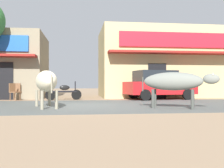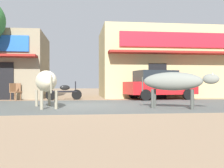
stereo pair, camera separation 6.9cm
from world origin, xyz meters
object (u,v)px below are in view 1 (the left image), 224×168
parked_motorcycle (64,92)px  cafe_chair_near_tree (18,90)px  cow_near_brown (46,81)px  pedestrian_by_shop (195,84)px  parked_hatchback_car (158,85)px  cafe_chair_by_doorway (14,91)px  cow_far_dark (175,82)px

parked_motorcycle → cafe_chair_near_tree: (-2.61, 0.67, 0.06)m
cow_near_brown → pedestrian_by_shop: pedestrian_by_shop is taller
parked_hatchback_car → cafe_chair_by_doorway: 7.94m
cafe_chair_by_doorway → cow_far_dark: bearing=-38.4°
parked_motorcycle → cow_near_brown: cow_near_brown is taller
cow_far_dark → cafe_chair_near_tree: 9.31m
parked_motorcycle → cow_near_brown: 4.73m
parked_motorcycle → cafe_chair_by_doorway: 2.64m
parked_motorcycle → cow_far_dark: (4.25, -5.61, 0.51)m
parked_motorcycle → cafe_chair_by_doorway: (-2.63, -0.16, 0.06)m
cow_near_brown → cafe_chair_near_tree: cow_near_brown is taller
cow_near_brown → cafe_chair_near_tree: (-2.16, 5.34, -0.47)m
parked_motorcycle → pedestrian_by_shop: (8.06, 1.10, 0.45)m
parked_hatchback_car → cow_near_brown: bearing=-141.3°
parked_motorcycle → pedestrian_by_shop: 8.15m
parked_motorcycle → cafe_chair_near_tree: bearing=165.6°
cow_near_brown → cafe_chair_by_doorway: size_ratio=3.04×
cow_near_brown → parked_motorcycle: bearing=84.5°
cafe_chair_by_doorway → cafe_chair_near_tree: bearing=88.6°
cafe_chair_near_tree → cafe_chair_by_doorway: size_ratio=1.00×
pedestrian_by_shop → cafe_chair_by_doorway: size_ratio=1.69×
parked_hatchback_car → parked_motorcycle: size_ratio=2.13×
parked_hatchback_car → cafe_chair_near_tree: (-7.92, 0.72, -0.33)m
parked_hatchback_car → cafe_chair_by_doorway: size_ratio=4.51×
cafe_chair_near_tree → parked_hatchback_car: bearing=-5.2°
cow_far_dark → pedestrian_by_shop: (3.81, 6.71, -0.06)m
pedestrian_by_shop → cafe_chair_by_doorway: bearing=-173.3°
cow_near_brown → cafe_chair_by_doorway: bearing=115.7°
parked_hatchback_car → pedestrian_by_shop: 2.98m
cafe_chair_near_tree → cafe_chair_by_doorway: same height
parked_hatchback_car → cafe_chair_by_doorway: (-7.94, -0.11, -0.33)m
cow_near_brown → cow_far_dark: size_ratio=1.08×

